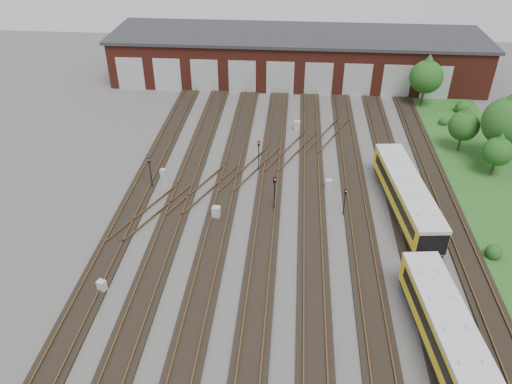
{
  "coord_description": "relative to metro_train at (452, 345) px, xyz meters",
  "views": [
    {
      "loc": [
        0.0,
        -28.69,
        25.75
      ],
      "look_at": [
        -2.95,
        7.07,
        2.0
      ],
      "focal_mm": 35.0,
      "sensor_mm": 36.0,
      "label": 1
    }
  ],
  "objects": [
    {
      "name": "signal_mast_0",
      "position": [
        -23.04,
        18.09,
        0.27
      ],
      "size": [
        0.29,
        0.27,
        3.22
      ],
      "rotation": [
        0.0,
        0.0,
        0.32
      ],
      "color": "black",
      "rests_on": "ground"
    },
    {
      "name": "ground",
      "position": [
        -10.0,
        8.08,
        -1.78
      ],
      "size": [
        120.0,
        120.0,
        0.0
      ],
      "primitive_type": "plane",
      "color": "#4A4745",
      "rests_on": "ground"
    },
    {
      "name": "relay_cabinet_3",
      "position": [
        -9.56,
        31.51,
        -1.23
      ],
      "size": [
        0.68,
        0.57,
        1.12
      ],
      "primitive_type": "cube",
      "rotation": [
        0.0,
        0.0,
        -0.02
      ],
      "color": "#A8ABAD",
      "rests_on": "ground"
    },
    {
      "name": "metro_train",
      "position": [
        0.0,
        0.0,
        0.0
      ],
      "size": [
        4.03,
        45.93,
        2.84
      ],
      "rotation": [
        0.0,
        0.0,
        0.11
      ],
      "color": "black",
      "rests_on": "ground"
    },
    {
      "name": "grass_verge",
      "position": [
        9.0,
        18.08,
        -1.76
      ],
      "size": [
        8.0,
        55.0,
        0.05
      ],
      "primitive_type": "cube",
      "color": "#21531B",
      "rests_on": "ground"
    },
    {
      "name": "relay_cabinet_2",
      "position": [
        -16.27,
        13.82,
        -1.21
      ],
      "size": [
        0.75,
        0.65,
        1.14
      ],
      "primitive_type": "cube",
      "rotation": [
        0.0,
        0.0,
        -0.12
      ],
      "color": "#A8ABAD",
      "rests_on": "ground"
    },
    {
      "name": "relay_cabinet_1",
      "position": [
        -22.45,
        20.08,
        -1.34
      ],
      "size": [
        0.63,
        0.56,
        0.88
      ],
      "primitive_type": "cube",
      "rotation": [
        0.0,
        0.0,
        -0.26
      ],
      "color": "#A8ABAD",
      "rests_on": "ground"
    },
    {
      "name": "bush_1",
      "position": [
        7.59,
        34.35,
        -1.24
      ],
      "size": [
        1.1,
        1.1,
        1.1
      ],
      "primitive_type": "sphere",
      "color": "#1C4112",
      "rests_on": "ground"
    },
    {
      "name": "signal_mast_2",
      "position": [
        -5.31,
        15.16,
        -0.06
      ],
      "size": [
        0.24,
        0.23,
        2.68
      ],
      "rotation": [
        0.0,
        0.0,
        0.09
      ],
      "color": "black",
      "rests_on": "ground"
    },
    {
      "name": "signal_mast_1",
      "position": [
        -13.27,
        22.31,
        0.23
      ],
      "size": [
        0.26,
        0.25,
        3.16
      ],
      "rotation": [
        0.0,
        0.0,
        0.14
      ],
      "color": "black",
      "rests_on": "ground"
    },
    {
      "name": "tree_3",
      "position": [
        9.65,
        23.08,
        1.21
      ],
      "size": [
        2.81,
        2.81,
        4.66
      ],
      "color": "#322716",
      "rests_on": "ground"
    },
    {
      "name": "track_network",
      "position": [
        -10.17,
        8.67,
        -1.68
      ],
      "size": [
        30.4,
        70.0,
        0.33
      ],
      "color": "black",
      "rests_on": "ground"
    },
    {
      "name": "maintenance_shed",
      "position": [
        -10.01,
        48.05,
        1.42
      ],
      "size": [
        51.0,
        12.5,
        6.35
      ],
      "color": "#571F15",
      "rests_on": "ground"
    },
    {
      "name": "bush_2",
      "position": [
        10.65,
        38.05,
        -0.9
      ],
      "size": [
        1.78,
        1.78,
        1.78
      ],
      "primitive_type": "sphere",
      "color": "#1C4112",
      "rests_on": "ground"
    },
    {
      "name": "tree_2",
      "position": [
        10.87,
        25.59,
        3.44
      ],
      "size": [
        4.91,
        4.91,
        8.13
      ],
      "color": "#322716",
      "rests_on": "ground"
    },
    {
      "name": "relay_cabinet_4",
      "position": [
        -6.41,
        19.27,
        -1.29
      ],
      "size": [
        0.69,
        0.62,
        0.99
      ],
      "primitive_type": "cube",
      "rotation": [
        0.0,
        0.0,
        -0.23
      ],
      "color": "#A8ABAD",
      "rests_on": "ground"
    },
    {
      "name": "bush_0",
      "position": [
        6.0,
        10.52,
        -1.14
      ],
      "size": [
        1.29,
        1.29,
        1.29
      ],
      "primitive_type": "sphere",
      "color": "#1C4112",
      "rests_on": "ground"
    },
    {
      "name": "signal_mast_3",
      "position": [
        -11.36,
        15.35,
        0.43
      ],
      "size": [
        0.32,
        0.3,
        3.46
      ],
      "rotation": [
        0.0,
        0.0,
        0.37
      ],
      "color": "black",
      "rests_on": "ground"
    },
    {
      "name": "relay_cabinet_0",
      "position": [
        -23.11,
        4.37,
        -1.3
      ],
      "size": [
        0.71,
        0.65,
        0.96
      ],
      "primitive_type": "cube",
      "rotation": [
        0.0,
        0.0,
        -0.36
      ],
      "color": "#A8ABAD",
      "rests_on": "ground"
    },
    {
      "name": "tree_1",
      "position": [
        7.66,
        27.9,
        1.55
      ],
      "size": [
        3.13,
        3.13,
        5.19
      ],
      "color": "#322716",
      "rests_on": "ground"
    },
    {
      "name": "tree_0",
      "position": [
        6.0,
        39.65,
        2.52
      ],
      "size": [
        4.04,
        4.04,
        6.7
      ],
      "color": "#322716",
      "rests_on": "ground"
    }
  ]
}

